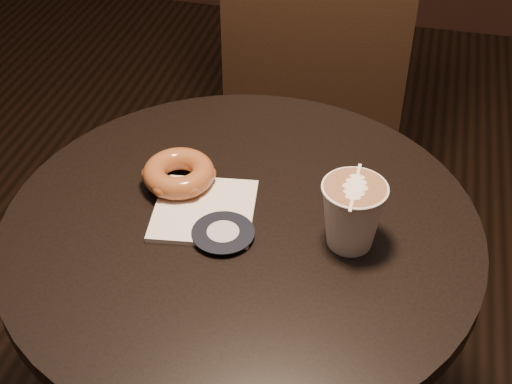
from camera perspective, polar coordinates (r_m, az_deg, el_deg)
cafe_table at (r=1.18m, az=-1.07°, el=-9.63°), size 0.70×0.70×0.75m
chair at (r=1.59m, az=4.32°, el=6.64°), size 0.46×0.46×1.05m
pastry_bag at (r=1.05m, az=-4.16°, el=-1.46°), size 0.16×0.16×0.01m
doughnut at (r=1.09m, az=-6.20°, el=1.51°), size 0.11×0.11×0.04m
latte_cup at (r=0.98m, az=7.69°, el=-1.85°), size 0.09×0.09×0.10m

